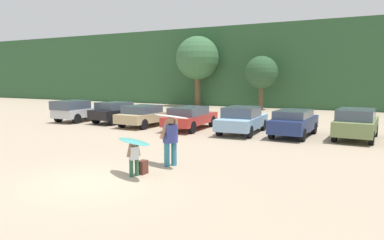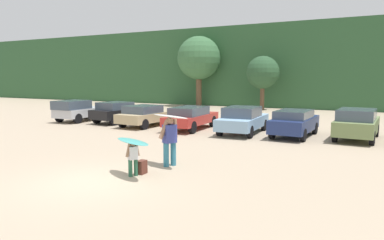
{
  "view_description": "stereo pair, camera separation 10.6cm",
  "coord_description": "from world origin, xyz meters",
  "px_view_note": "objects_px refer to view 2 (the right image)",
  "views": [
    {
      "loc": [
        7.47,
        -8.11,
        3.18
      ],
      "look_at": [
        0.07,
        6.45,
        1.23
      ],
      "focal_mm": 33.39,
      "sensor_mm": 36.0,
      "label": 1
    },
    {
      "loc": [
        7.57,
        -8.06,
        3.18
      ],
      "look_at": [
        0.07,
        6.45,
        1.23
      ],
      "focal_mm": 33.39,
      "sensor_mm": 36.0,
      "label": 2
    }
  ],
  "objects_px": {
    "parked_car_tan": "(146,115)",
    "surfboard_white": "(170,116)",
    "surfboard_teal": "(132,141)",
    "parked_car_sky_blue": "(243,119)",
    "parked_car_red": "(191,117)",
    "person_adult": "(170,139)",
    "parked_car_olive_green": "(357,123)",
    "parked_car_silver": "(78,110)",
    "parked_car_black": "(118,112)",
    "backpack_dropped": "(142,167)",
    "parked_car_navy": "(294,122)",
    "person_child": "(133,156)"
  },
  "relations": [
    {
      "from": "parked_car_tan",
      "to": "surfboard_white",
      "type": "xyz_separation_m",
      "value": [
        6.9,
        -8.49,
        1.08
      ]
    },
    {
      "from": "surfboard_teal",
      "to": "parked_car_sky_blue",
      "type": "bearing_deg",
      "value": -65.5
    },
    {
      "from": "parked_car_red",
      "to": "person_adult",
      "type": "height_order",
      "value": "person_adult"
    },
    {
      "from": "parked_car_sky_blue",
      "to": "parked_car_olive_green",
      "type": "distance_m",
      "value": 5.94
    },
    {
      "from": "parked_car_silver",
      "to": "parked_car_olive_green",
      "type": "height_order",
      "value": "parked_car_olive_green"
    },
    {
      "from": "parked_car_sky_blue",
      "to": "surfboard_teal",
      "type": "relative_size",
      "value": 2.54
    },
    {
      "from": "parked_car_black",
      "to": "surfboard_teal",
      "type": "relative_size",
      "value": 2.28
    },
    {
      "from": "person_adult",
      "to": "backpack_dropped",
      "type": "relative_size",
      "value": 3.96
    },
    {
      "from": "parked_car_silver",
      "to": "person_adult",
      "type": "bearing_deg",
      "value": -124.38
    },
    {
      "from": "parked_car_red",
      "to": "parked_car_olive_green",
      "type": "xyz_separation_m",
      "value": [
        9.26,
        0.7,
        0.08
      ]
    },
    {
      "from": "parked_car_red",
      "to": "surfboard_white",
      "type": "relative_size",
      "value": 2.56
    },
    {
      "from": "parked_car_sky_blue",
      "to": "surfboard_white",
      "type": "height_order",
      "value": "surfboard_white"
    },
    {
      "from": "parked_car_navy",
      "to": "surfboard_teal",
      "type": "distance_m",
      "value": 10.85
    },
    {
      "from": "parked_car_sky_blue",
      "to": "backpack_dropped",
      "type": "xyz_separation_m",
      "value": [
        -0.1,
        -9.78,
        -0.58
      ]
    },
    {
      "from": "parked_car_tan",
      "to": "parked_car_olive_green",
      "type": "relative_size",
      "value": 1.0
    },
    {
      "from": "parked_car_olive_green",
      "to": "person_adult",
      "type": "bearing_deg",
      "value": 151.47
    },
    {
      "from": "parked_car_navy",
      "to": "surfboard_white",
      "type": "xyz_separation_m",
      "value": [
        -2.6,
        -8.71,
        1.03
      ]
    },
    {
      "from": "backpack_dropped",
      "to": "parked_car_silver",
      "type": "bearing_deg",
      "value": 142.14
    },
    {
      "from": "person_child",
      "to": "surfboard_teal",
      "type": "bearing_deg",
      "value": 150.93
    },
    {
      "from": "parked_car_sky_blue",
      "to": "parked_car_navy",
      "type": "height_order",
      "value": "parked_car_sky_blue"
    },
    {
      "from": "parked_car_red",
      "to": "surfboard_white",
      "type": "distance_m",
      "value": 9.32
    },
    {
      "from": "parked_car_red",
      "to": "backpack_dropped",
      "type": "relative_size",
      "value": 10.53
    },
    {
      "from": "person_child",
      "to": "backpack_dropped",
      "type": "relative_size",
      "value": 2.56
    },
    {
      "from": "parked_car_silver",
      "to": "backpack_dropped",
      "type": "distance_m",
      "value": 15.75
    },
    {
      "from": "parked_car_tan",
      "to": "parked_car_navy",
      "type": "xyz_separation_m",
      "value": [
        9.5,
        0.22,
        0.05
      ]
    },
    {
      "from": "parked_car_olive_green",
      "to": "backpack_dropped",
      "type": "height_order",
      "value": "parked_car_olive_green"
    },
    {
      "from": "parked_car_tan",
      "to": "person_adult",
      "type": "height_order",
      "value": "person_adult"
    },
    {
      "from": "parked_car_navy",
      "to": "parked_car_olive_green",
      "type": "xyz_separation_m",
      "value": [
        3.04,
        0.52,
        0.06
      ]
    },
    {
      "from": "surfboard_white",
      "to": "parked_car_navy",
      "type": "bearing_deg",
      "value": -85.93
    },
    {
      "from": "parked_car_olive_green",
      "to": "backpack_dropped",
      "type": "bearing_deg",
      "value": 153.68
    },
    {
      "from": "parked_car_black",
      "to": "parked_car_sky_blue",
      "type": "xyz_separation_m",
      "value": [
        9.43,
        -0.6,
        0.01
      ]
    },
    {
      "from": "parked_car_black",
      "to": "parked_car_navy",
      "type": "relative_size",
      "value": 0.97
    },
    {
      "from": "person_adult",
      "to": "parked_car_tan",
      "type": "bearing_deg",
      "value": -24.28
    },
    {
      "from": "parked_car_sky_blue",
      "to": "parked_car_red",
      "type": "bearing_deg",
      "value": 87.26
    },
    {
      "from": "person_child",
      "to": "surfboard_white",
      "type": "relative_size",
      "value": 0.62
    },
    {
      "from": "parked_car_red",
      "to": "surfboard_white",
      "type": "bearing_deg",
      "value": -159.23
    },
    {
      "from": "parked_car_tan",
      "to": "parked_car_olive_green",
      "type": "bearing_deg",
      "value": -83.67
    },
    {
      "from": "parked_car_silver",
      "to": "person_adult",
      "type": "height_order",
      "value": "person_adult"
    },
    {
      "from": "parked_car_navy",
      "to": "backpack_dropped",
      "type": "height_order",
      "value": "parked_car_navy"
    },
    {
      "from": "parked_car_navy",
      "to": "parked_car_olive_green",
      "type": "bearing_deg",
      "value": -77.49
    },
    {
      "from": "surfboard_white",
      "to": "parked_car_olive_green",
      "type": "bearing_deg",
      "value": -100.75
    },
    {
      "from": "parked_car_tan",
      "to": "parked_car_sky_blue",
      "type": "relative_size",
      "value": 0.95
    },
    {
      "from": "backpack_dropped",
      "to": "person_child",
      "type": "bearing_deg",
      "value": -102.78
    },
    {
      "from": "parked_car_black",
      "to": "surfboard_white",
      "type": "bearing_deg",
      "value": -126.09
    },
    {
      "from": "parked_car_black",
      "to": "backpack_dropped",
      "type": "distance_m",
      "value": 13.97
    },
    {
      "from": "parked_car_olive_green",
      "to": "surfboard_teal",
      "type": "distance_m",
      "value": 12.49
    },
    {
      "from": "parked_car_tan",
      "to": "surfboard_teal",
      "type": "relative_size",
      "value": 2.4
    },
    {
      "from": "backpack_dropped",
      "to": "parked_car_red",
      "type": "bearing_deg",
      "value": 108.45
    },
    {
      "from": "parked_car_silver",
      "to": "surfboard_white",
      "type": "xyz_separation_m",
      "value": [
        12.78,
        -8.38,
        0.99
      ]
    },
    {
      "from": "parked_car_black",
      "to": "person_child",
      "type": "relative_size",
      "value": 3.67
    }
  ]
}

